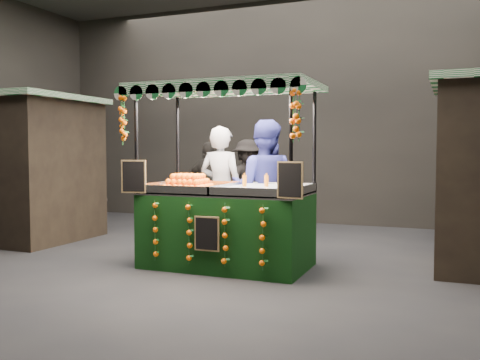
% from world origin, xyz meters
% --- Properties ---
extents(ground, '(12.00, 12.00, 0.00)m').
position_xyz_m(ground, '(0.00, 0.00, 0.00)').
color(ground, black).
rests_on(ground, ground).
extents(market_hall, '(12.10, 10.10, 5.05)m').
position_xyz_m(market_hall, '(0.00, 0.00, 3.38)').
color(market_hall, black).
rests_on(market_hall, ground).
extents(neighbour_stall_left, '(3.00, 2.20, 2.60)m').
position_xyz_m(neighbour_stall_left, '(-4.40, 1.00, 1.31)').
color(neighbour_stall_left, black).
rests_on(neighbour_stall_left, ground).
extents(juice_stall, '(2.61, 1.54, 2.53)m').
position_xyz_m(juice_stall, '(0.29, 0.24, 0.79)').
color(juice_stall, black).
rests_on(juice_stall, ground).
extents(vendor_grey, '(0.76, 0.52, 2.01)m').
position_xyz_m(vendor_grey, '(-0.22, 1.19, 1.00)').
color(vendor_grey, gray).
rests_on(vendor_grey, ground).
extents(vendor_blue, '(1.16, 0.99, 2.09)m').
position_xyz_m(vendor_blue, '(0.53, 1.12, 1.04)').
color(vendor_blue, navy).
rests_on(vendor_blue, ground).
extents(shopper_0, '(0.66, 0.52, 1.58)m').
position_xyz_m(shopper_0, '(-3.48, 2.08, 0.79)').
color(shopper_0, '#2C2724').
rests_on(shopper_0, ground).
extents(shopper_2, '(1.09, 0.52, 1.80)m').
position_xyz_m(shopper_2, '(-1.42, 3.30, 0.90)').
color(shopper_2, '#2B2723').
rests_on(shopper_2, ground).
extents(shopper_3, '(1.08, 1.37, 1.86)m').
position_xyz_m(shopper_3, '(-0.96, 4.31, 0.93)').
color(shopper_3, '#2A2522').
rests_on(shopper_3, ground).
extents(shopper_4, '(1.02, 0.90, 1.76)m').
position_xyz_m(shopper_4, '(-3.78, 2.33, 0.88)').
color(shopper_4, '#2B2423').
rests_on(shopper_4, ground).
extents(shopper_5, '(0.87, 1.73, 1.78)m').
position_xyz_m(shopper_5, '(3.22, 3.73, 0.89)').
color(shopper_5, black).
rests_on(shopper_5, ground).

